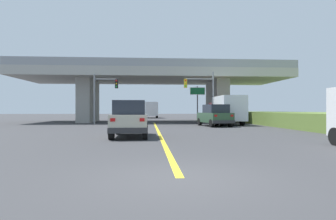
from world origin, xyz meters
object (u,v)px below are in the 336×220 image
at_px(suv_lead, 130,119).
at_px(highway_sign, 197,95).
at_px(suv_crossing, 215,115).
at_px(semi_truck_distant, 152,110).
at_px(box_truck, 227,110).
at_px(traffic_signal_farside, 103,92).
at_px(traffic_signal_nearside, 203,91).

height_order(suv_lead, highway_sign, highway_sign).
bearing_deg(highway_sign, suv_crossing, -88.33).
bearing_deg(semi_truck_distant, box_truck, -73.60).
xyz_separation_m(suv_crossing, traffic_signal_farside, (-11.03, 4.40, 2.40)).
xyz_separation_m(suv_lead, traffic_signal_nearside, (7.02, 14.44, 2.57)).
relative_size(suv_crossing, box_truck, 0.66).
bearing_deg(traffic_signal_nearside, highway_sign, 90.97).
height_order(suv_crossing, highway_sign, highway_sign).
height_order(traffic_signal_nearside, highway_sign, traffic_signal_nearside).
distance_m(suv_crossing, box_truck, 3.72).
relative_size(traffic_signal_nearside, highway_sign, 1.29).
relative_size(box_truck, semi_truck_distant, 1.07).
xyz_separation_m(box_truck, semi_truck_distant, (-7.51, 25.53, 0.04)).
bearing_deg(highway_sign, traffic_signal_farside, -161.91).
distance_m(traffic_signal_nearside, semi_truck_distant, 24.73).
bearing_deg(suv_lead, highway_sign, 68.62).
bearing_deg(traffic_signal_farside, box_truck, -5.73).
xyz_separation_m(suv_lead, highway_sign, (6.97, 17.79, 2.28)).
bearing_deg(traffic_signal_farside, suv_lead, -74.97).
height_order(suv_crossing, traffic_signal_farside, traffic_signal_farside).
distance_m(suv_lead, traffic_signal_farside, 14.96).
bearing_deg(semi_truck_distant, highway_sign, -75.64).
relative_size(box_truck, traffic_signal_nearside, 1.22).
bearing_deg(suv_crossing, semi_truck_distant, 92.36).
bearing_deg(highway_sign, semi_truck_distant, 104.36).
bearing_deg(traffic_signal_nearside, semi_truck_distant, 102.55).
bearing_deg(highway_sign, traffic_signal_nearside, -89.03).
height_order(suv_crossing, box_truck, box_truck).
relative_size(traffic_signal_farside, semi_truck_distant, 0.82).
distance_m(highway_sign, semi_truck_distant, 21.44).
bearing_deg(traffic_signal_farside, suv_crossing, -21.76).
distance_m(box_truck, semi_truck_distant, 26.62).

